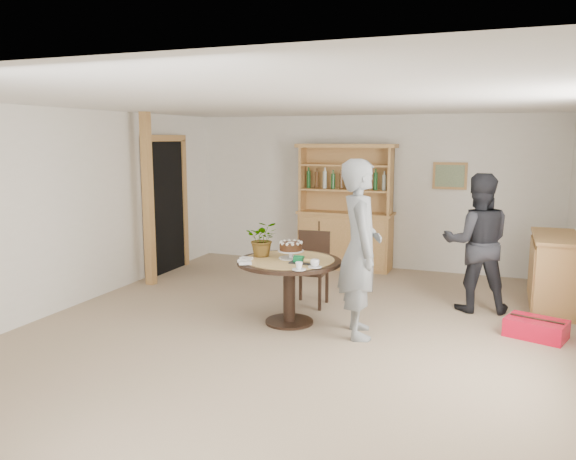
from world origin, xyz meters
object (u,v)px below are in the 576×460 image
at_px(dining_table, 289,272).
at_px(dining_chair, 312,263).
at_px(red_suitcase, 536,328).
at_px(adult_person, 477,243).
at_px(hutch, 346,227).
at_px(sideboard, 554,272).
at_px(teen_boy, 360,249).

relative_size(dining_table, dining_chair, 1.27).
distance_m(dining_table, dining_chair, 0.83).
relative_size(dining_table, red_suitcase, 1.73).
distance_m(dining_chair, red_suitcase, 2.73).
bearing_deg(adult_person, hutch, -48.96).
xyz_separation_m(hutch, sideboard, (3.04, -1.24, -0.22)).
height_order(sideboard, adult_person, adult_person).
bearing_deg(adult_person, dining_table, 22.42).
xyz_separation_m(hutch, adult_person, (2.12, -1.67, 0.17)).
xyz_separation_m(dining_chair, teen_boy, (0.85, -0.93, 0.43)).
bearing_deg(hutch, adult_person, -38.24).
bearing_deg(sideboard, dining_table, -149.32).
bearing_deg(dining_chair, adult_person, 10.68).
relative_size(dining_chair, red_suitcase, 1.36).
height_order(sideboard, dining_chair, dining_chair).
bearing_deg(sideboard, hutch, 157.79).
bearing_deg(hutch, dining_table, -87.47).
bearing_deg(dining_table, sideboard, 30.68).
distance_m(sideboard, dining_table, 3.38).
distance_m(dining_chair, adult_person, 2.07).
height_order(hutch, sideboard, hutch).
distance_m(sideboard, adult_person, 1.09).
relative_size(sideboard, dining_table, 1.05).
relative_size(sideboard, dining_chair, 1.33).
distance_m(sideboard, red_suitcase, 1.30).
height_order(sideboard, teen_boy, teen_boy).
height_order(sideboard, dining_table, sideboard).
relative_size(sideboard, adult_person, 0.73).
height_order(hutch, dining_table, hutch).
xyz_separation_m(sideboard, dining_table, (-2.91, -1.73, 0.13)).
bearing_deg(adult_person, teen_boy, 40.14).
xyz_separation_m(dining_chair, red_suitcase, (2.67, -0.32, -0.43)).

